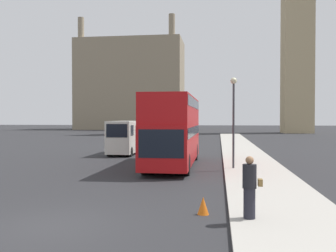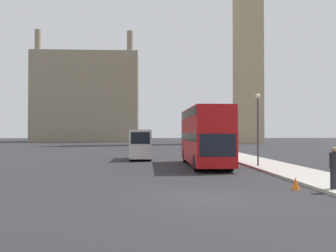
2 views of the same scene
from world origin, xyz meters
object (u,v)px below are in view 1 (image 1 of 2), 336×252
(white_van, at_px, (125,137))
(street_lamp, at_px, (234,108))
(red_double_decker_bus, at_px, (174,128))
(parked_sedan, at_px, (162,135))
(pedestrian, at_px, (250,187))

(white_van, relative_size, street_lamp, 1.04)
(red_double_decker_bus, distance_m, parked_sedan, 30.23)
(red_double_decker_bus, relative_size, white_van, 1.94)
(red_double_decker_bus, bearing_deg, street_lamp, -21.76)
(pedestrian, xyz_separation_m, street_lamp, (-0.03, 10.84, 2.55))
(pedestrian, bearing_deg, white_van, 113.79)
(red_double_decker_bus, bearing_deg, parked_sedan, 100.00)
(street_lamp, height_order, parked_sedan, street_lamp)
(red_double_decker_bus, distance_m, pedestrian, 12.88)
(white_van, distance_m, pedestrian, 21.10)
(white_van, distance_m, parked_sedan, 22.71)
(white_van, relative_size, parked_sedan, 1.17)
(red_double_decker_bus, bearing_deg, white_van, 124.76)
(red_double_decker_bus, height_order, street_lamp, street_lamp)
(white_van, xyz_separation_m, parked_sedan, (-0.36, 22.69, -0.81))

